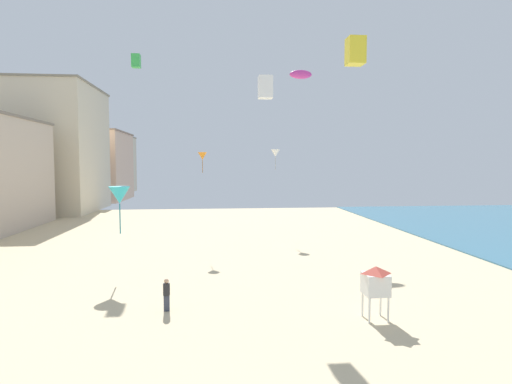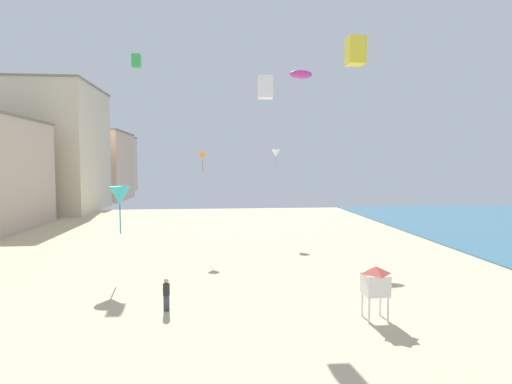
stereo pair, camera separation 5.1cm
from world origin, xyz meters
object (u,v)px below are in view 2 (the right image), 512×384
kite_white_delta (276,153)px  kite_yellow_box (355,51)px  kite_orange_delta (203,156)px  kite_white_box (265,87)px  kite_green_box (136,61)px  kite_cyan_delta (120,195)px  kite_magenta_parafoil (301,74)px  kite_flyer (166,293)px  lifeguard_stand (375,281)px

kite_white_delta → kite_yellow_box: (2.59, -16.49, 5.86)m
kite_orange_delta → kite_white_box: kite_white_box is taller
kite_orange_delta → kite_green_box: kite_green_box is taller
kite_white_box → kite_yellow_box: (5.53, -0.66, 2.18)m
kite_green_box → kite_cyan_delta: bearing=-86.2°
kite_orange_delta → kite_magenta_parafoil: (9.53, 4.18, 8.10)m
kite_orange_delta → kite_green_box: (-5.84, 1.79, 8.46)m
kite_green_box → kite_yellow_box: 20.39m
kite_flyer → kite_white_delta: bearing=20.8°
kite_cyan_delta → kite_yellow_box: 17.62m
kite_green_box → kite_white_box: bearing=-50.4°
kite_cyan_delta → kite_white_delta: bearing=48.7°
kite_white_delta → kite_cyan_delta: bearing=-131.3°
kite_orange_delta → kite_yellow_box: (9.81, -11.11, 6.27)m
kite_magenta_parafoil → lifeguard_stand: bearing=-92.4°
kite_cyan_delta → kite_green_box: 15.36m
lifeguard_stand → kite_yellow_box: bearing=88.8°
kite_white_delta → kite_magenta_parafoil: size_ratio=0.94×
kite_orange_delta → kite_flyer: bearing=-94.8°
kite_flyer → kite_white_delta: (8.55, 21.26, 7.53)m
kite_orange_delta → kite_yellow_box: kite_yellow_box is taller
kite_magenta_parafoil → kite_green_box: kite_green_box is taller
lifeguard_stand → kite_orange_delta: size_ratio=1.42×
kite_white_box → kite_magenta_parafoil: bearing=70.3°
kite_cyan_delta → kite_green_box: bearing=93.8°
kite_cyan_delta → kite_yellow_box: (14.95, -2.40, 9.01)m
kite_cyan_delta → kite_white_box: kite_white_box is taller
kite_flyer → kite_magenta_parafoil: 27.42m
lifeguard_stand → kite_cyan_delta: bearing=154.7°
kite_orange_delta → kite_white_delta: bearing=36.7°
kite_flyer → kite_orange_delta: kite_orange_delta is taller
lifeguard_stand → kite_cyan_delta: 16.94m
kite_flyer → kite_magenta_parafoil: bearing=14.3°
kite_yellow_box → kite_magenta_parafoil: bearing=91.0°
kite_magenta_parafoil → kite_green_box: size_ratio=1.92×
kite_orange_delta → kite_white_box: 12.01m
lifeguard_stand → kite_white_box: kite_white_box is taller
lifeguard_stand → kite_green_box: 28.53m
lifeguard_stand → kite_orange_delta: 20.87m
kite_flyer → kite_white_box: bearing=-3.2°
kite_yellow_box → kite_white_delta: bearing=98.9°
kite_white_delta → kite_white_box: bearing=-100.5°
kite_white_delta → kite_green_box: (-13.06, -3.59, 8.05)m
kite_cyan_delta → kite_yellow_box: kite_yellow_box is taller
kite_white_box → lifeguard_stand: bearing=-60.0°
kite_green_box → kite_flyer: bearing=-75.7°
kite_cyan_delta → lifeguard_stand: bearing=-33.9°
lifeguard_stand → kite_green_box: (-14.46, 19.76, 14.66)m
kite_cyan_delta → kite_white_delta: (12.36, 14.09, 3.14)m
kite_cyan_delta → kite_white_box: (9.42, -1.74, 6.83)m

